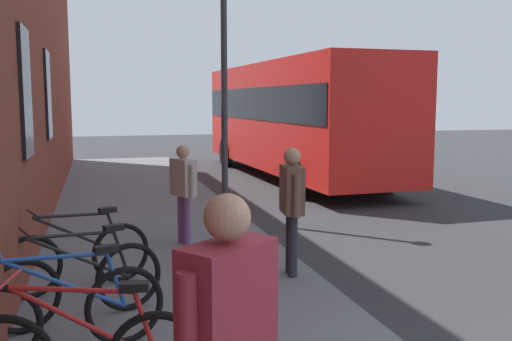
# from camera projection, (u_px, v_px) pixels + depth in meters

# --- Properties ---
(ground) EXTENTS (60.00, 60.00, 0.00)m
(ground) POSITION_uv_depth(u_px,v_px,m) (340.00, 247.00, 9.02)
(ground) COLOR #2D2D30
(sidewalk_pavement) EXTENTS (24.00, 3.50, 0.12)m
(sidewalk_pavement) POSITION_uv_depth(u_px,v_px,m) (152.00, 227.00, 10.19)
(sidewalk_pavement) COLOR slate
(sidewalk_pavement) RESTS_ON ground
(bicycle_far_end) EXTENTS (0.58, 1.73, 0.97)m
(bicycle_far_end) POSITION_uv_depth(u_px,v_px,m) (65.00, 313.00, 4.86)
(bicycle_far_end) COLOR black
(bicycle_far_end) RESTS_ON sidewalk_pavement
(bicycle_by_door) EXTENTS (0.71, 1.69, 0.97)m
(bicycle_by_door) POSITION_uv_depth(u_px,v_px,m) (80.00, 283.00, 5.65)
(bicycle_by_door) COLOR black
(bicycle_by_door) RESTS_ON sidewalk_pavement
(bicycle_mid_rack) EXTENTS (0.71, 1.69, 0.97)m
(bicycle_mid_rack) POSITION_uv_depth(u_px,v_px,m) (78.00, 257.00, 6.59)
(bicycle_mid_rack) COLOR black
(bicycle_mid_rack) RESTS_ON sidewalk_pavement
(city_bus) EXTENTS (10.57, 2.89, 3.35)m
(city_bus) POSITION_uv_depth(u_px,v_px,m) (294.00, 113.00, 16.92)
(city_bus) COLOR red
(city_bus) RESTS_ON ground
(pedestrian_crossing_street) EXTENTS (0.50, 0.55, 1.74)m
(pedestrian_crossing_street) POSITION_uv_depth(u_px,v_px,m) (228.00, 329.00, 2.82)
(pedestrian_crossing_street) COLOR #4C724C
(pedestrian_crossing_street) RESTS_ON sidewalk_pavement
(pedestrian_by_facade) EXTENTS (0.61, 0.28, 1.61)m
(pedestrian_by_facade) POSITION_uv_depth(u_px,v_px,m) (292.00, 198.00, 7.09)
(pedestrian_by_facade) COLOR #26262D
(pedestrian_by_facade) RESTS_ON sidewalk_pavement
(pedestrian_near_bus) EXTENTS (0.54, 0.38, 1.51)m
(pedestrian_near_bus) POSITION_uv_depth(u_px,v_px,m) (183.00, 184.00, 8.69)
(pedestrian_near_bus) COLOR #723F72
(pedestrian_near_bus) RESTS_ON sidewalk_pavement
(street_lamp) EXTENTS (0.28, 0.28, 5.39)m
(street_lamp) POSITION_uv_depth(u_px,v_px,m) (224.00, 47.00, 10.67)
(street_lamp) COLOR #333338
(street_lamp) RESTS_ON sidewalk_pavement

